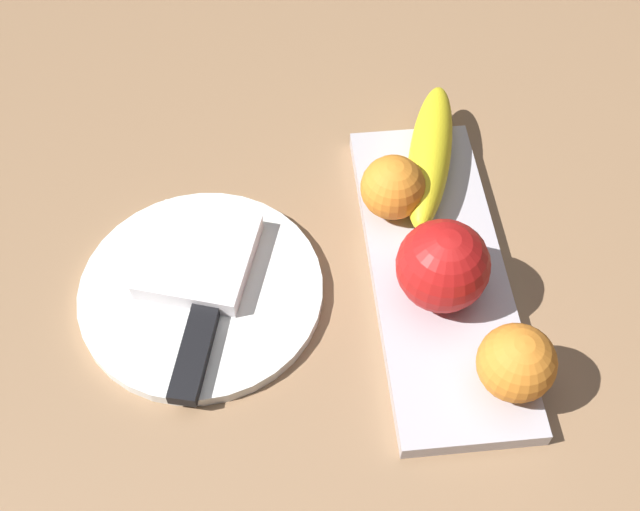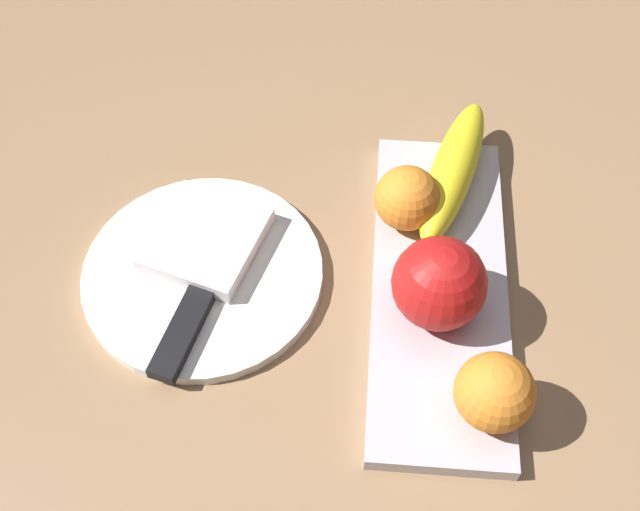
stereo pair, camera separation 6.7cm
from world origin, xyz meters
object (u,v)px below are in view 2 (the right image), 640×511
banana (453,170)px  dinner_plate (203,274)px  fruit_tray (439,288)px  orange_near_banana (407,198)px  folded_napkin (206,240)px  knife (190,319)px  orange_near_apple (495,392)px  apple (439,284)px

banana → dinner_plate: banana is taller
fruit_tray → dinner_plate: fruit_tray is taller
orange_near_banana → folded_napkin: (-0.04, 0.18, -0.03)m
folded_napkin → knife: size_ratio=0.56×
orange_near_banana → knife: size_ratio=0.34×
banana → folded_napkin: size_ratio=1.83×
dinner_plate → knife: (-0.05, 0.00, 0.01)m
orange_near_apple → folded_napkin: orange_near_apple is taller
orange_near_apple → folded_napkin: 0.29m
dinner_plate → knife: bearing=178.7°
orange_near_apple → folded_napkin: (0.15, 0.25, -0.03)m
orange_near_banana → folded_napkin: bearing=103.1°
orange_near_apple → folded_napkin: size_ratio=0.63×
knife → dinner_plate: bearing=12.5°
apple → orange_near_banana: (0.10, 0.03, -0.01)m
fruit_tray → orange_near_apple: orange_near_apple is taller
fruit_tray → dinner_plate: 0.21m
banana → knife: banana is taller
dinner_plate → folded_napkin: size_ratio=2.17×
fruit_tray → orange_near_apple: (-0.12, -0.04, 0.04)m
apple → orange_near_banana: bearing=15.5°
apple → folded_napkin: (0.05, 0.21, -0.04)m
apple → folded_napkin: 0.22m
apple → banana: bearing=-6.8°
orange_near_banana → fruit_tray: bearing=-154.6°
apple → dinner_plate: bearing=82.5°
apple → orange_near_banana: apple is taller
fruit_tray → apple: size_ratio=4.24×
knife → folded_napkin: bearing=13.0°
banana → folded_napkin: (-0.09, 0.22, -0.02)m
banana → orange_near_apple: bearing=22.2°
dinner_plate → knife: knife is taller
folded_napkin → fruit_tray: bearing=-97.3°
apple → dinner_plate: (0.03, 0.21, -0.05)m
orange_near_banana → dinner_plate: orange_near_banana is taller
orange_near_banana → folded_napkin: orange_near_banana is taller
apple → orange_near_apple: (-0.09, -0.04, -0.01)m
orange_near_banana → knife: 0.22m
orange_near_apple → knife: size_ratio=0.35×
orange_near_apple → folded_napkin: bearing=59.8°
fruit_tray → banana: bearing=-5.4°
banana → knife: bearing=-37.2°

